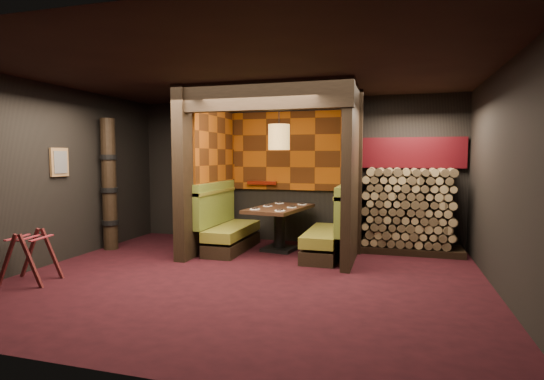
{
  "coord_description": "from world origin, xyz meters",
  "views": [
    {
      "loc": [
        1.97,
        -5.5,
        1.71
      ],
      "look_at": [
        0.0,
        1.3,
        1.15
      ],
      "focal_mm": 28.0,
      "sensor_mm": 36.0,
      "label": 1
    }
  ],
  "objects": [
    {
      "name": "luggage_rack",
      "position": [
        -2.77,
        -0.97,
        0.38
      ],
      "size": [
        0.76,
        0.58,
        0.75
      ],
      "color": "#421414",
      "rests_on": "floor"
    },
    {
      "name": "bay_front_post",
      "position": [
        1.39,
        1.96,
        1.43
      ],
      "size": [
        0.08,
        0.08,
        2.85
      ],
      "primitive_type": "cube",
      "color": "black",
      "rests_on": "floor"
    },
    {
      "name": "wall_left",
      "position": [
        -3.26,
        0.0,
        1.43
      ],
      "size": [
        0.02,
        5.5,
        2.85
      ],
      "primitive_type": "cube",
      "color": "black",
      "rests_on": "ground"
    },
    {
      "name": "floor",
      "position": [
        0.0,
        0.0,
        -0.01
      ],
      "size": [
        6.5,
        5.5,
        0.02
      ],
      "primitive_type": "cube",
      "color": "black",
      "rests_on": "ground"
    },
    {
      "name": "tapa_side_panel",
      "position": [
        -1.23,
        1.82,
        1.85
      ],
      "size": [
        0.04,
        1.85,
        1.45
      ],
      "primitive_type": "cube",
      "color": "#8C3F0A",
      "rests_on": "partition_left"
    },
    {
      "name": "partition_right",
      "position": [
        1.3,
        1.7,
        1.43
      ],
      "size": [
        0.15,
        2.1,
        2.85
      ],
      "primitive_type": "cube",
      "color": "black",
      "rests_on": "floor"
    },
    {
      "name": "partition_left",
      "position": [
        -1.35,
        1.65,
        1.43
      ],
      "size": [
        0.2,
        2.2,
        2.85
      ],
      "primitive_type": "cube",
      "color": "black",
      "rests_on": "floor"
    },
    {
      "name": "framed_picture",
      "position": [
        -3.22,
        0.1,
        1.62
      ],
      "size": [
        0.05,
        0.36,
        0.46
      ],
      "color": "olive",
      "rests_on": "wall_left"
    },
    {
      "name": "tapa_back_panel",
      "position": [
        -0.02,
        2.71,
        1.82
      ],
      "size": [
        2.4,
        0.06,
        1.55
      ],
      "primitive_type": "cube",
      "color": "#8C3F0A",
      "rests_on": "wall_back"
    },
    {
      "name": "dining_table",
      "position": [
        -0.02,
        1.86,
        0.56
      ],
      "size": [
        1.04,
        1.62,
        0.8
      ],
      "color": "black",
      "rests_on": "floor"
    },
    {
      "name": "booth_bench_left",
      "position": [
        -0.96,
        1.65,
        0.4
      ],
      "size": [
        0.68,
        1.6,
        1.14
      ],
      "color": "black",
      "rests_on": "floor"
    },
    {
      "name": "firewood_stack",
      "position": [
        2.29,
        2.35,
        0.75
      ],
      "size": [
        1.73,
        0.7,
        1.5
      ],
      "color": "black",
      "rests_on": "floor"
    },
    {
      "name": "wall_front",
      "position": [
        0.0,
        -2.76,
        1.43
      ],
      "size": [
        6.5,
        0.02,
        2.85
      ],
      "primitive_type": "cube",
      "color": "black",
      "rests_on": "ground"
    },
    {
      "name": "ceiling",
      "position": [
        0.0,
        0.0,
        2.86
      ],
      "size": [
        6.5,
        5.5,
        0.02
      ],
      "primitive_type": "cube",
      "color": "black",
      "rests_on": "ground"
    },
    {
      "name": "header_beam",
      "position": [
        -0.02,
        0.7,
        2.63
      ],
      "size": [
        2.85,
        0.18,
        0.44
      ],
      "primitive_type": "cube",
      "color": "black",
      "rests_on": "partition_left"
    },
    {
      "name": "mosaic_header",
      "position": [
        2.29,
        2.68,
        1.78
      ],
      "size": [
        1.83,
        0.1,
        0.56
      ],
      "primitive_type": "cube",
      "color": "maroon",
      "rests_on": "wall_back"
    },
    {
      "name": "wall_back",
      "position": [
        0.0,
        2.76,
        1.43
      ],
      "size": [
        6.5,
        0.02,
        2.85
      ],
      "primitive_type": "cube",
      "color": "black",
      "rests_on": "ground"
    },
    {
      "name": "totem_column",
      "position": [
        -3.05,
        1.1,
        1.19
      ],
      "size": [
        0.31,
        0.31,
        2.4
      ],
      "color": "black",
      "rests_on": "floor"
    },
    {
      "name": "lacquer_shelf",
      "position": [
        -0.6,
        2.65,
        1.18
      ],
      "size": [
        0.6,
        0.12,
        0.07
      ],
      "primitive_type": "cube",
      "color": "#5D1106",
      "rests_on": "wall_back"
    },
    {
      "name": "place_settings",
      "position": [
        -0.02,
        1.86,
        0.81
      ],
      "size": [
        0.81,
        1.28,
        0.03
      ],
      "color": "white",
      "rests_on": "dining_table"
    },
    {
      "name": "booth_bench_right",
      "position": [
        0.93,
        1.65,
        0.4
      ],
      "size": [
        0.68,
        1.6,
        1.14
      ],
      "color": "black",
      "rests_on": "floor"
    },
    {
      "name": "pendant_lamp",
      "position": [
        -0.02,
        1.81,
        2.05
      ],
      "size": [
        0.38,
        0.38,
        1.02
      ],
      "color": "#AC8141",
      "rests_on": "ceiling"
    },
    {
      "name": "wall_right",
      "position": [
        3.26,
        0.0,
        1.43
      ],
      "size": [
        0.02,
        5.5,
        2.85
      ],
      "primitive_type": "cube",
      "color": "black",
      "rests_on": "ground"
    }
  ]
}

